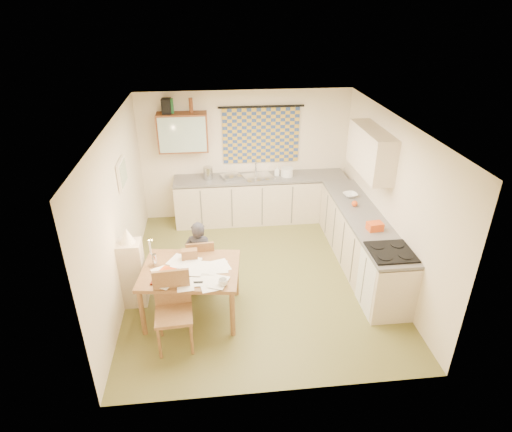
{
  "coord_description": "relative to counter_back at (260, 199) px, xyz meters",
  "views": [
    {
      "loc": [
        -0.64,
        -5.61,
        4.02
      ],
      "look_at": [
        -0.01,
        0.2,
        0.99
      ],
      "focal_mm": 30.0,
      "sensor_mm": 36.0,
      "label": 1
    }
  ],
  "objects": [
    {
      "name": "candle_holder",
      "position": [
        -1.75,
        -2.6,
        0.39
      ],
      "size": [
        0.08,
        0.08,
        0.18
      ],
      "primitive_type": "cylinder",
      "rotation": [
        0.0,
        0.0,
        -0.39
      ],
      "color": "silver",
      "rests_on": "dining_table"
    },
    {
      "name": "wall_back",
      "position": [
        -0.26,
        0.31,
        0.8
      ],
      "size": [
        4.0,
        0.02,
        2.5
      ],
      "primitive_type": "cube",
      "color": "beige",
      "rests_on": "floor"
    },
    {
      "name": "window_blind",
      "position": [
        0.04,
        0.27,
        1.2
      ],
      "size": [
        1.45,
        0.03,
        1.05
      ],
      "primitive_type": "cube",
      "color": "navy",
      "rests_on": "wall_back"
    },
    {
      "name": "soap_bottle",
      "position": [
        0.33,
        0.05,
        0.56
      ],
      "size": [
        0.14,
        0.15,
        0.19
      ],
      "primitive_type": "imported",
      "rotation": [
        0.0,
        0.0,
        -0.37
      ],
      "color": "white",
      "rests_on": "counter_back"
    },
    {
      "name": "floor",
      "position": [
        -0.26,
        -1.95,
        -0.46
      ],
      "size": [
        4.0,
        4.5,
        0.02
      ],
      "primitive_type": "cube",
      "color": "brown",
      "rests_on": "ground"
    },
    {
      "name": "orange_box",
      "position": [
        -1.6,
        -3.0,
        0.32
      ],
      "size": [
        0.14,
        0.13,
        0.04
      ],
      "primitive_type": "cube",
      "rotation": [
        0.0,
        0.0,
        -0.46
      ],
      "color": "#D64B16",
      "rests_on": "dining_table"
    },
    {
      "name": "counter_back",
      "position": [
        0.0,
        0.0,
        0.0
      ],
      "size": [
        3.3,
        0.62,
        0.92
      ],
      "color": "#C9B496",
      "rests_on": "floor"
    },
    {
      "name": "sink",
      "position": [
        -0.04,
        0.0,
        0.43
      ],
      "size": [
        0.64,
        0.57,
        0.1
      ],
      "primitive_type": "cube",
      "rotation": [
        0.0,
        0.0,
        0.24
      ],
      "color": "silver",
      "rests_on": "counter_back"
    },
    {
      "name": "fruit_orange",
      "position": [
        1.39,
        -1.45,
        0.52
      ],
      "size": [
        0.1,
        0.1,
        0.1
      ],
      "primitive_type": "sphere",
      "color": "#D64B16",
      "rests_on": "counter_right"
    },
    {
      "name": "person",
      "position": [
        -1.16,
        -2.17,
        0.13
      ],
      "size": [
        0.53,
        0.44,
        1.16
      ],
      "primitive_type": "imported",
      "rotation": [
        0.0,
        0.0,
        2.95
      ],
      "color": "black",
      "rests_on": "floor"
    },
    {
      "name": "wall_cabinet",
      "position": [
        -1.41,
        0.13,
        1.35
      ],
      "size": [
        0.9,
        0.34,
        0.7
      ],
      "primitive_type": "cube",
      "color": "#5A2C15",
      "rests_on": "wall_back"
    },
    {
      "name": "mug",
      "position": [
        -0.85,
        -3.15,
        0.35
      ],
      "size": [
        0.19,
        0.19,
        0.09
      ],
      "primitive_type": "imported",
      "rotation": [
        0.0,
        0.0,
        -0.3
      ],
      "color": "white",
      "rests_on": "dining_table"
    },
    {
      "name": "dining_table",
      "position": [
        -1.27,
        -2.73,
        -0.07
      ],
      "size": [
        1.41,
        1.14,
        0.75
      ],
      "rotation": [
        0.0,
        0.0,
        -0.12
      ],
      "color": "brown",
      "rests_on": "floor"
    },
    {
      "name": "curtain_rod",
      "position": [
        0.04,
        0.25,
        1.75
      ],
      "size": [
        1.6,
        0.04,
        0.04
      ],
      "primitive_type": "cylinder",
      "rotation": [
        0.0,
        1.57,
        0.0
      ],
      "color": "black",
      "rests_on": "wall_back"
    },
    {
      "name": "wall_right",
      "position": [
        1.75,
        -1.95,
        0.8
      ],
      "size": [
        0.02,
        4.5,
        2.5
      ],
      "primitive_type": "cube",
      "color": "beige",
      "rests_on": "floor"
    },
    {
      "name": "wall_left",
      "position": [
        -2.27,
        -1.95,
        0.8
      ],
      "size": [
        0.02,
        4.5,
        2.5
      ],
      "primitive_type": "cube",
      "color": "beige",
      "rests_on": "floor"
    },
    {
      "name": "chair_near",
      "position": [
        -1.48,
        -3.31,
        -0.14
      ],
      "size": [
        0.48,
        0.48,
        1.01
      ],
      "rotation": [
        0.0,
        0.0,
        0.06
      ],
      "color": "brown",
      "rests_on": "floor"
    },
    {
      "name": "bottle_brown",
      "position": [
        -1.23,
        0.13,
        1.83
      ],
      "size": [
        0.08,
        0.08,
        0.26
      ],
      "primitive_type": "cylinder",
      "rotation": [
        0.0,
        0.0,
        0.08
      ],
      "color": "#5A2C15",
      "rests_on": "wall_cabinet"
    },
    {
      "name": "mixing_bowl",
      "position": [
        0.51,
        0.0,
        0.55
      ],
      "size": [
        0.24,
        0.24,
        0.16
      ],
      "primitive_type": "cylinder",
      "rotation": [
        0.0,
        0.0,
        -0.01
      ],
      "color": "white",
      "rests_on": "counter_back"
    },
    {
      "name": "bottle_green",
      "position": [
        -1.57,
        0.13,
        1.83
      ],
      "size": [
        0.09,
        0.09,
        0.26
      ],
      "primitive_type": "cylinder",
      "rotation": [
        0.0,
        0.0,
        -0.26
      ],
      "color": "#195926",
      "rests_on": "wall_cabinet"
    },
    {
      "name": "orange_bag",
      "position": [
        1.44,
        -2.25,
        0.53
      ],
      "size": [
        0.24,
        0.18,
        0.12
      ],
      "primitive_type": "cube",
      "rotation": [
        0.0,
        0.0,
        0.11
      ],
      "color": "#D64B16",
      "rests_on": "counter_right"
    },
    {
      "name": "chair_far",
      "position": [
        -1.15,
        -2.14,
        -0.18
      ],
      "size": [
        0.43,
        0.43,
        0.89
      ],
      "rotation": [
        0.0,
        0.0,
        3.21
      ],
      "color": "brown",
      "rests_on": "floor"
    },
    {
      "name": "speaker",
      "position": [
        -1.66,
        0.13,
        1.83
      ],
      "size": [
        0.17,
        0.21,
        0.26
      ],
      "primitive_type": "cube",
      "rotation": [
        0.0,
        0.0,
        -0.03
      ],
      "color": "black",
      "rests_on": "wall_cabinet"
    },
    {
      "name": "print_canvas",
      "position": [
        -2.21,
        -1.55,
        1.25
      ],
      "size": [
        0.01,
        0.42,
        0.32
      ],
      "primitive_type": "cube",
      "color": "beige",
      "rests_on": "wall_left"
    },
    {
      "name": "wall_cabinet_glass",
      "position": [
        -1.41,
        -0.04,
        1.35
      ],
      "size": [
        0.84,
        0.02,
        0.64
      ],
      "primitive_type": "cube",
      "color": "#99B2A5",
      "rests_on": "wall_back"
    },
    {
      "name": "candle_flame",
      "position": [
        -1.75,
        -2.62,
        0.71
      ],
      "size": [
        0.02,
        0.02,
        0.02
      ],
      "primitive_type": "sphere",
      "color": "#FFCC66",
      "rests_on": "dining_table"
    },
    {
      "name": "papers",
      "position": [
        -1.21,
        -2.83,
        0.31
      ],
      "size": [
        1.09,
        0.98,
        0.03
      ],
      "rotation": [
        0.0,
        0.0,
        -0.12
      ],
      "color": "white",
      "rests_on": "dining_table"
    },
    {
      "name": "counter_right",
      "position": [
        1.44,
        -1.79,
        -0.0
      ],
      "size": [
        0.62,
        2.95,
        0.92
      ],
      "color": "#C9B496",
      "rests_on": "floor"
    },
    {
      "name": "candle",
      "position": [
        -1.78,
        -2.59,
        0.59
      ],
      "size": [
        0.03,
        0.03,
        0.22
      ],
      "primitive_type": "cylinder",
      "rotation": [
        0.0,
        0.0,
        -0.15
      ],
      "color": "white",
      "rests_on": "dining_table"
    },
    {
      "name": "kettle",
      "position": [
        -0.99,
        0.0,
        0.59
      ],
      "size": [
        0.21,
        0.21,
        0.24
      ],
      "primitive_type": "cylinder",
      "rotation": [
        0.0,
        0.0,
        0.18
      ],
      "color": "silver",
      "rests_on": "counter_back"
    },
    {
      "name": "letter_rack",
      "position": [
        -1.28,
        -2.5,
        0.38
      ],
      "size": [
        0.23,
        0.11,
        0.16
      ],
      "primitive_type": "cube",
      "rotation": [
        0.0,
        0.0,
        0.06
      ],
      "color": "brown",
      "rests_on": "dining_table"
    },
    {
      "name": "stove",
      "position": [
        1.44,
        -2.88,
        0.02
      ],
      "size": [
        0.61,
        0.61,
        0.95
      ],
      "color": "white",
      "rests_on": "floor"
    },
    {
      "name": "upper_cabinet_right",
      "position": [
        1.57,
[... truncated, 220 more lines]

